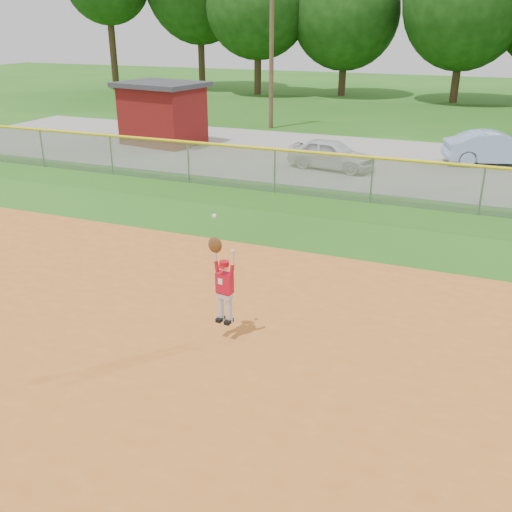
{
  "coord_description": "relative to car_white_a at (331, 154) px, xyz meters",
  "views": [
    {
      "loc": [
        3.26,
        -7.96,
        5.49
      ],
      "look_at": [
        -0.74,
        1.91,
        1.1
      ],
      "focal_mm": 40.0,
      "sensor_mm": 36.0,
      "label": 1
    }
  ],
  "objects": [
    {
      "name": "utility_shed",
      "position": [
        -8.79,
        1.95,
        0.85
      ],
      "size": [
        4.3,
        3.6,
        2.88
      ],
      "color": "#570D0C",
      "rests_on": "ground"
    },
    {
      "name": "ballplayer",
      "position": [
        1.63,
        -13.54,
        0.56
      ],
      "size": [
        0.54,
        0.24,
        2.05
      ],
      "color": "silver",
      "rests_on": "ground"
    },
    {
      "name": "car_blue",
      "position": [
        6.04,
        3.23,
        0.08
      ],
      "size": [
        4.29,
        2.53,
        1.34
      ],
      "primitive_type": "imported",
      "rotation": [
        0.0,
        0.0,
        1.87
      ],
      "color": "#83A1C3",
      "rests_on": "parking_strip"
    },
    {
      "name": "car_white_a",
      "position": [
        0.0,
        0.0,
        0.0
      ],
      "size": [
        3.63,
        1.91,
        1.18
      ],
      "primitive_type": "imported",
      "rotation": [
        0.0,
        0.0,
        1.41
      ],
      "color": "silver",
      "rests_on": "parking_strip"
    },
    {
      "name": "clay_infield",
      "position": [
        2.4,
        -16.94,
        -0.6
      ],
      "size": [
        24.0,
        16.0,
        0.04
      ],
      "primitive_type": "cube",
      "color": "#B35C20",
      "rests_on": "ground"
    },
    {
      "name": "ground",
      "position": [
        2.4,
        -13.94,
        -0.62
      ],
      "size": [
        120.0,
        120.0,
        0.0
      ],
      "primitive_type": "plane",
      "color": "#235814",
      "rests_on": "ground"
    },
    {
      "name": "power_lines",
      "position": [
        3.4,
        8.06,
        4.06
      ],
      "size": [
        19.4,
        0.24,
        9.0
      ],
      "color": "#4C3823",
      "rests_on": "ground"
    },
    {
      "name": "outfield_fence",
      "position": [
        2.4,
        -3.94,
        0.26
      ],
      "size": [
        40.06,
        0.1,
        1.55
      ],
      "color": "gray",
      "rests_on": "ground"
    },
    {
      "name": "parking_strip",
      "position": [
        2.4,
        2.06,
        -0.6
      ],
      "size": [
        44.0,
        10.0,
        0.03
      ],
      "primitive_type": "cube",
      "color": "gray",
      "rests_on": "ground"
    }
  ]
}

